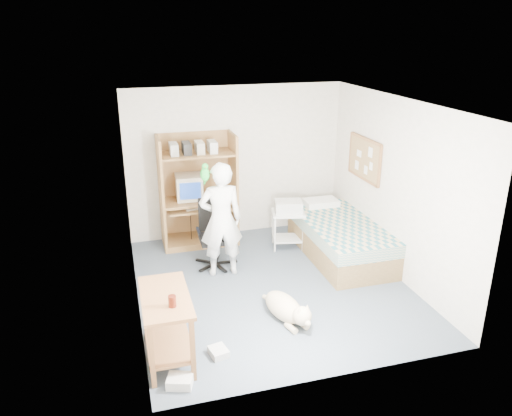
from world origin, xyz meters
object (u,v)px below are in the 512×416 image
(computer_hutch, at_px, (198,195))
(side_desk, at_px, (167,317))
(office_chair, at_px, (214,242))
(printer_cart, at_px, (288,224))
(dog, at_px, (286,308))
(person, at_px, (221,220))
(bed, at_px, (340,238))

(computer_hutch, relative_size, side_desk, 1.80)
(office_chair, bearing_deg, printer_cart, 14.64)
(office_chair, bearing_deg, dog, -70.85)
(computer_hutch, bearing_deg, printer_cart, -24.30)
(computer_hutch, distance_m, person, 1.20)
(bed, height_order, side_desk, side_desk)
(office_chair, relative_size, person, 0.60)
(person, distance_m, dog, 1.64)
(computer_hutch, distance_m, side_desk, 3.08)
(side_desk, bearing_deg, dog, 12.61)
(side_desk, height_order, dog, side_desk)
(bed, xyz_separation_m, side_desk, (-2.85, -1.82, 0.21))
(office_chair, xyz_separation_m, person, (0.05, -0.30, 0.47))
(office_chair, bearing_deg, computer_hutch, 96.59)
(computer_hutch, relative_size, dog, 1.85)
(computer_hutch, distance_m, printer_cart, 1.52)
(computer_hutch, height_order, printer_cart, computer_hutch)
(computer_hutch, xyz_separation_m, bed, (2.00, -1.12, -0.53))
(bed, bearing_deg, person, -177.83)
(person, relative_size, dog, 1.71)
(computer_hutch, relative_size, person, 1.09)
(office_chair, bearing_deg, bed, -5.09)
(side_desk, height_order, office_chair, office_chair)
(computer_hutch, distance_m, bed, 2.35)
(office_chair, relative_size, dog, 1.03)
(side_desk, xyz_separation_m, printer_cart, (2.18, 2.34, -0.09))
(bed, bearing_deg, computer_hutch, 150.71)
(bed, bearing_deg, office_chair, 173.09)
(computer_hutch, height_order, side_desk, computer_hutch)
(printer_cart, bearing_deg, dog, -96.87)
(computer_hutch, xyz_separation_m, person, (0.12, -1.19, 0.01))
(side_desk, bearing_deg, printer_cart, 46.94)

